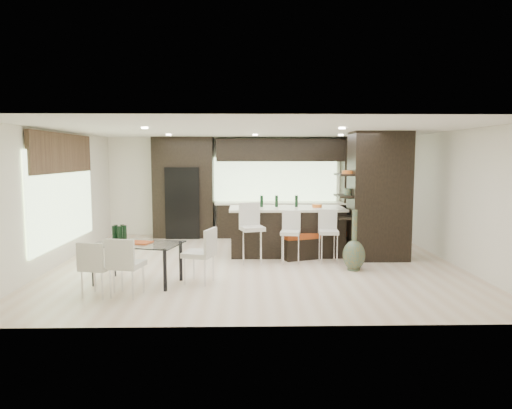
{
  "coord_description": "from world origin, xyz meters",
  "views": [
    {
      "loc": [
        -0.21,
        -9.17,
        2.18
      ],
      "look_at": [
        0.0,
        0.6,
        1.15
      ],
      "focal_mm": 32.0,
      "sensor_mm": 36.0,
      "label": 1
    }
  ],
  "objects_px": {
    "stool_mid": "(290,242)",
    "chair_end": "(199,258)",
    "floor_vase": "(354,240)",
    "dining_table": "(138,263)",
    "chair_far": "(98,271)",
    "stool_right": "(328,242)",
    "stool_left": "(252,239)",
    "chair_near": "(127,269)",
    "kitchen_island": "(287,231)",
    "bench": "(312,244)"
  },
  "relations": [
    {
      "from": "floor_vase",
      "to": "kitchen_island",
      "type": "bearing_deg",
      "value": 128.45
    },
    {
      "from": "kitchen_island",
      "to": "stool_right",
      "type": "xyz_separation_m",
      "value": [
        0.78,
        -0.84,
        -0.09
      ]
    },
    {
      "from": "kitchen_island",
      "to": "dining_table",
      "type": "xyz_separation_m",
      "value": [
        -2.77,
        -2.31,
        -0.18
      ]
    },
    {
      "from": "stool_right",
      "to": "stool_left",
      "type": "bearing_deg",
      "value": -175.23
    },
    {
      "from": "dining_table",
      "to": "chair_far",
      "type": "bearing_deg",
      "value": -108.37
    },
    {
      "from": "floor_vase",
      "to": "stool_mid",
      "type": "bearing_deg",
      "value": 151.54
    },
    {
      "from": "kitchen_island",
      "to": "stool_left",
      "type": "xyz_separation_m",
      "value": [
        -0.78,
        -0.87,
        -0.03
      ]
    },
    {
      "from": "dining_table",
      "to": "chair_end",
      "type": "bearing_deg",
      "value": 14.34
    },
    {
      "from": "dining_table",
      "to": "chair_far",
      "type": "height_order",
      "value": "chair_far"
    },
    {
      "from": "chair_near",
      "to": "floor_vase",
      "type": "bearing_deg",
      "value": 34.23
    },
    {
      "from": "dining_table",
      "to": "chair_end",
      "type": "relative_size",
      "value": 1.65
    },
    {
      "from": "stool_left",
      "to": "chair_far",
      "type": "xyz_separation_m",
      "value": [
        -2.44,
        -2.15,
        -0.09
      ]
    },
    {
      "from": "floor_vase",
      "to": "chair_near",
      "type": "distance_m",
      "value": 4.24
    },
    {
      "from": "floor_vase",
      "to": "dining_table",
      "type": "distance_m",
      "value": 4.03
    },
    {
      "from": "chair_near",
      "to": "chair_end",
      "type": "relative_size",
      "value": 0.98
    },
    {
      "from": "stool_left",
      "to": "chair_far",
      "type": "distance_m",
      "value": 3.25
    },
    {
      "from": "floor_vase",
      "to": "chair_near",
      "type": "bearing_deg",
      "value": -158.37
    },
    {
      "from": "stool_mid",
      "to": "chair_end",
      "type": "xyz_separation_m",
      "value": [
        -1.72,
        -1.47,
        0.01
      ]
    },
    {
      "from": "bench",
      "to": "chair_far",
      "type": "distance_m",
      "value": 4.65
    },
    {
      "from": "stool_mid",
      "to": "chair_end",
      "type": "bearing_deg",
      "value": -128.14
    },
    {
      "from": "kitchen_island",
      "to": "chair_end",
      "type": "bearing_deg",
      "value": -127.07
    },
    {
      "from": "kitchen_island",
      "to": "dining_table",
      "type": "distance_m",
      "value": 3.61
    },
    {
      "from": "stool_mid",
      "to": "bench",
      "type": "height_order",
      "value": "stool_mid"
    },
    {
      "from": "bench",
      "to": "chair_far",
      "type": "bearing_deg",
      "value": -164.48
    },
    {
      "from": "kitchen_island",
      "to": "bench",
      "type": "relative_size",
      "value": 1.76
    },
    {
      "from": "stool_right",
      "to": "bench",
      "type": "xyz_separation_m",
      "value": [
        -0.25,
        0.56,
        -0.16
      ]
    },
    {
      "from": "floor_vase",
      "to": "chair_end",
      "type": "relative_size",
      "value": 1.32
    },
    {
      "from": "dining_table",
      "to": "chair_near",
      "type": "xyz_separation_m",
      "value": [
        0.0,
        -0.73,
        0.08
      ]
    },
    {
      "from": "stool_mid",
      "to": "bench",
      "type": "xyz_separation_m",
      "value": [
        0.54,
        0.56,
        -0.15
      ]
    },
    {
      "from": "kitchen_island",
      "to": "stool_right",
      "type": "distance_m",
      "value": 1.15
    },
    {
      "from": "stool_right",
      "to": "floor_vase",
      "type": "xyz_separation_m",
      "value": [
        0.39,
        -0.63,
        0.14
      ]
    },
    {
      "from": "chair_end",
      "to": "chair_near",
      "type": "bearing_deg",
      "value": 142.67
    },
    {
      "from": "kitchen_island",
      "to": "stool_right",
      "type": "height_order",
      "value": "kitchen_island"
    },
    {
      "from": "floor_vase",
      "to": "dining_table",
      "type": "xyz_separation_m",
      "value": [
        -3.94,
        -0.83,
        -0.23
      ]
    },
    {
      "from": "stool_right",
      "to": "chair_far",
      "type": "height_order",
      "value": "stool_right"
    },
    {
      "from": "stool_mid",
      "to": "dining_table",
      "type": "relative_size",
      "value": 0.59
    },
    {
      "from": "stool_mid",
      "to": "kitchen_island",
      "type": "bearing_deg",
      "value": 101.37
    },
    {
      "from": "floor_vase",
      "to": "chair_near",
      "type": "relative_size",
      "value": 1.34
    },
    {
      "from": "bench",
      "to": "chair_far",
      "type": "xyz_separation_m",
      "value": [
        -3.76,
        -2.74,
        0.13
      ]
    },
    {
      "from": "chair_far",
      "to": "chair_end",
      "type": "distance_m",
      "value": 1.66
    },
    {
      "from": "chair_near",
      "to": "bench",
      "type": "bearing_deg",
      "value": 52.39
    },
    {
      "from": "chair_end",
      "to": "kitchen_island",
      "type": "bearing_deg",
      "value": -18.72
    },
    {
      "from": "stool_right",
      "to": "floor_vase",
      "type": "relative_size",
      "value": 0.75
    },
    {
      "from": "stool_left",
      "to": "dining_table",
      "type": "distance_m",
      "value": 2.46
    },
    {
      "from": "stool_left",
      "to": "bench",
      "type": "relative_size",
      "value": 0.69
    },
    {
      "from": "kitchen_island",
      "to": "chair_far",
      "type": "height_order",
      "value": "kitchen_island"
    },
    {
      "from": "kitchen_island",
      "to": "chair_near",
      "type": "xyz_separation_m",
      "value": [
        -2.77,
        -3.03,
        -0.1
      ]
    },
    {
      "from": "stool_left",
      "to": "bench",
      "type": "distance_m",
      "value": 1.46
    },
    {
      "from": "bench",
      "to": "chair_far",
      "type": "relative_size",
      "value": 1.78
    },
    {
      "from": "stool_right",
      "to": "dining_table",
      "type": "relative_size",
      "value": 0.6
    }
  ]
}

